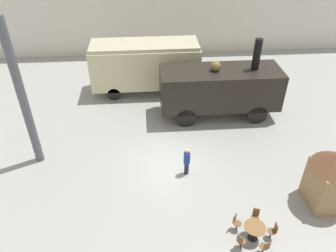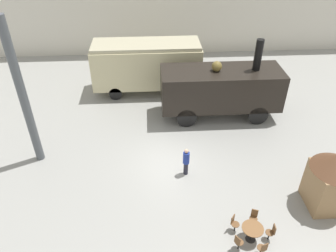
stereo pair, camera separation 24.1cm
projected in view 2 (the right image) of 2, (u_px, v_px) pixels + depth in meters
ground_plane at (169, 160)px, 18.31m from camera, size 80.00×80.00×0.00m
backdrop_wall at (158, 3)px, 28.13m from camera, size 44.00×0.15×9.00m
passenger_coach_vintage at (147, 64)px, 23.66m from camera, size 7.72×2.76×3.71m
steam_locomotive at (221, 88)px, 20.93m from camera, size 7.62×2.72×5.17m
cafe_table_mid at (252, 230)px, 13.72m from camera, size 0.92×0.92×0.75m
cafe_chair_5 at (234, 222)px, 14.17m from camera, size 0.41×0.40×0.87m
cafe_chair_6 at (238, 242)px, 13.37m from camera, size 0.40×0.40×0.87m
cafe_chair_7 at (263, 248)px, 13.13m from camera, size 0.36×0.38×0.87m
cafe_chair_8 at (272, 231)px, 13.78m from camera, size 0.36×0.36×0.87m
cafe_chair_9 at (254, 217)px, 14.43m from camera, size 0.38×0.39×0.87m
visitor_person at (186, 161)px, 16.88m from camera, size 0.34×0.34×1.65m
ticket_kiosk at (333, 178)px, 14.74m from camera, size 2.34×2.34×3.00m
support_pillar at (23, 96)px, 16.13m from camera, size 0.44×0.44×8.00m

